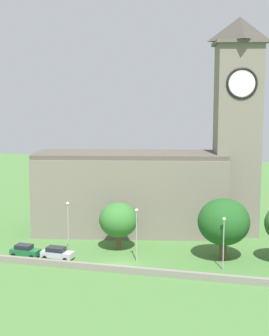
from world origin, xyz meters
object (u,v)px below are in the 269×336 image
Objects in this scene: church at (159,174)px; streetlamp_east_mid at (224,235)px; streetlamp_central at (137,227)px; tree_riverside_east at (224,222)px; streetlamp_west_mid at (68,220)px; tree_by_tower at (118,220)px; car_green at (25,251)px; car_silver at (57,253)px.

streetlamp_east_mid is at bearing -53.91° from church.
tree_riverside_east reaches higher than streetlamp_central.
tree_by_tower is at bearing 31.29° from streetlamp_west_mid.
streetlamp_east_mid is (11.90, -0.58, -0.20)m from streetlamp_central.
tree_riverside_east is (15.44, -0.70, 0.87)m from tree_by_tower.
tree_by_tower is at bearing 28.60° from car_green.
tree_by_tower reaches higher than streetlamp_east_mid.
tree_by_tower is (11.96, 6.52, 3.62)m from car_green.
streetlamp_central is 5.92m from tree_by_tower.
car_silver is 23.25m from streetlamp_east_mid.
tree_by_tower reaches higher than car_silver.
streetlamp_central is at bearing 177.21° from streetlamp_east_mid.
streetlamp_west_mid is at bearing 25.32° from car_green.
tree_by_tower is (-3.90, 4.43, -0.42)m from streetlamp_central.
streetlamp_east_mid is (22.20, -1.12, -0.36)m from streetlamp_west_mid.
church is 8.29× the size of car_silver.
car_silver is 0.62× the size of streetlamp_central.
streetlamp_east_mid is (11.99, -16.44, -5.07)m from church.
streetlamp_west_mid reaches higher than tree_by_tower.
streetlamp_east_mid is at bearing 3.12° from car_green.
streetlamp_central is at bearing -3.00° from streetlamp_west_mid.
church is 22.73m from car_silver.
car_green is 14.10m from tree_by_tower.
tree_by_tower is (7.09, 6.41, 3.62)m from car_silver.
car_green is at bearing -154.68° from streetlamp_west_mid.
car_silver is 0.53× the size of tree_riverside_east.
tree_riverside_east reaches higher than streetlamp_east_mid.
streetlamp_central reaches higher than tree_by_tower.
streetlamp_east_mid is at bearing -2.88° from streetlamp_west_mid.
streetlamp_east_mid is 16.57m from tree_by_tower.
streetlamp_central reaches higher than car_green.
church reaches higher than tree_by_tower.
streetlamp_central is at bearing 7.51° from car_green.
car_green is at bearing -176.88° from streetlamp_east_mid.
car_silver is at bearing 1.27° from car_green.
streetlamp_west_mid is 10.32m from streetlamp_central.
streetlamp_central is 12.14m from tree_riverside_east.
car_silver is 11.88m from streetlamp_central.
streetlamp_west_mid is at bearing 74.70° from car_silver.
church is 5.40× the size of streetlamp_east_mid.
streetlamp_west_mid is 1.09× the size of tree_by_tower.
streetlamp_east_mid is (27.76, 1.51, 3.84)m from car_green.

